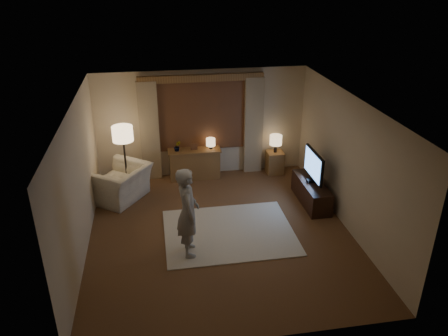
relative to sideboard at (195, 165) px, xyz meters
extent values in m
cube|color=brown|center=(0.23, -2.50, -0.36)|extent=(5.00, 5.50, 0.02)
cube|color=silver|center=(0.23, -2.50, 2.26)|extent=(5.00, 5.50, 0.02)
cube|color=beige|center=(0.23, 0.26, 0.95)|extent=(5.00, 0.02, 2.60)
cube|color=beige|center=(0.23, -5.26, 0.95)|extent=(5.00, 0.02, 2.60)
cube|color=beige|center=(-2.28, -2.50, 0.95)|extent=(0.02, 5.50, 2.60)
cube|color=beige|center=(2.74, -2.50, 0.95)|extent=(0.02, 5.50, 2.60)
cube|color=black|center=(0.23, 0.23, 1.20)|extent=(2.00, 0.01, 1.70)
cube|color=brown|center=(0.23, 0.22, 1.20)|extent=(2.08, 0.04, 1.78)
cube|color=tan|center=(-1.02, 0.15, 0.85)|extent=(0.45, 0.12, 2.40)
cube|color=tan|center=(1.48, 0.15, 0.85)|extent=(0.45, 0.12, 2.40)
cube|color=brown|center=(0.23, 0.17, 2.07)|extent=(2.90, 0.14, 0.16)
cube|color=beige|center=(0.40, -2.53, -0.34)|extent=(2.50, 2.00, 0.02)
cube|color=brown|center=(0.00, 0.00, 0.00)|extent=(1.20, 0.40, 0.70)
cube|color=brown|center=(0.00, 0.00, 0.45)|extent=(0.16, 0.02, 0.20)
imported|color=#999999|center=(-0.40, 0.00, 0.50)|extent=(0.17, 0.13, 0.30)
cylinder|color=black|center=(0.40, 0.00, 0.41)|extent=(0.08, 0.08, 0.12)
cylinder|color=#FDD198|center=(0.40, 0.00, 0.56)|extent=(0.22, 0.22, 0.18)
cylinder|color=black|center=(-1.60, -0.43, -0.33)|extent=(0.33, 0.33, 0.03)
cylinder|color=black|center=(-1.60, -0.43, 0.27)|extent=(0.04, 0.04, 1.25)
cylinder|color=#FDD198|center=(-1.60, -0.43, 1.06)|extent=(0.46, 0.46, 0.33)
imported|color=beige|center=(-1.73, -0.80, 0.04)|extent=(1.53, 1.57, 0.77)
cube|color=brown|center=(2.00, -0.05, -0.07)|extent=(0.40, 0.40, 0.56)
cylinder|color=black|center=(2.00, -0.05, 0.31)|extent=(0.08, 0.08, 0.20)
cylinder|color=#FDD198|center=(2.00, -0.05, 0.53)|extent=(0.30, 0.30, 0.24)
cube|color=black|center=(2.38, -1.66, -0.10)|extent=(0.45, 1.40, 0.50)
cube|color=black|center=(2.38, -1.66, 0.18)|extent=(0.24, 0.11, 0.07)
cube|color=black|center=(2.38, -1.66, 0.56)|extent=(0.05, 0.98, 0.60)
cube|color=#5591E7|center=(2.34, -1.66, 0.56)|extent=(0.00, 0.91, 0.54)
imported|color=#ADAAA0|center=(-0.43, -3.07, 0.50)|extent=(0.41, 0.62, 1.67)
camera|label=1|loc=(-0.89, -9.63, 4.39)|focal=35.00mm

